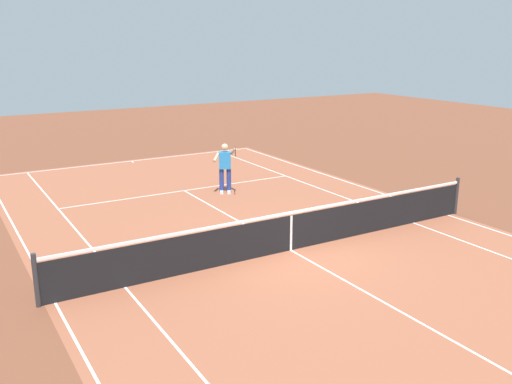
# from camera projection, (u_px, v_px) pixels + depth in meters

# --- Properties ---
(ground_plane) EXTENTS (60.00, 60.00, 0.00)m
(ground_plane) POSITION_uv_depth(u_px,v_px,m) (290.00, 250.00, 13.55)
(ground_plane) COLOR brown
(court_slab) EXTENTS (24.20, 11.40, 0.00)m
(court_slab) POSITION_uv_depth(u_px,v_px,m) (290.00, 250.00, 13.55)
(court_slab) COLOR #935138
(court_slab) RESTS_ON ground_plane
(court_line_markings) EXTENTS (23.85, 11.05, 0.01)m
(court_line_markings) POSITION_uv_depth(u_px,v_px,m) (290.00, 250.00, 13.55)
(court_line_markings) COLOR white
(court_line_markings) RESTS_ON ground_plane
(tennis_net) EXTENTS (0.10, 11.70, 1.08)m
(tennis_net) POSITION_uv_depth(u_px,v_px,m) (291.00, 231.00, 13.42)
(tennis_net) COLOR #2D2D33
(tennis_net) RESTS_ON ground_plane
(tennis_player_near) EXTENTS (1.19, 0.75, 1.70)m
(tennis_player_near) POSITION_uv_depth(u_px,v_px,m) (225.00, 166.00, 18.36)
(tennis_player_near) COLOR navy
(tennis_player_near) RESTS_ON ground_plane
(tennis_ball) EXTENTS (0.07, 0.07, 0.07)m
(tennis_ball) POSITION_uv_depth(u_px,v_px,m) (204.00, 267.00, 12.49)
(tennis_ball) COLOR #CCE01E
(tennis_ball) RESTS_ON ground_plane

